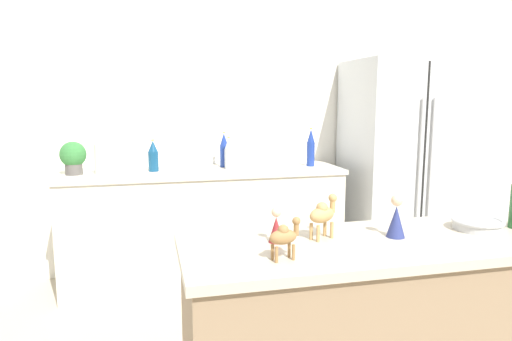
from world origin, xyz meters
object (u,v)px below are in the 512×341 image
object	(u,v)px
potted_plant	(73,157)
back_bottle_0	(224,150)
refrigerator	(399,166)
wise_man_figurine_purple	(276,227)
paper_towel_roll	(103,159)
wise_man_figurine_crimson	(396,219)
back_bottle_1	(153,156)
back_bottle_3	(311,148)
camel_figurine	(323,214)
back_bottle_2	(229,154)
fruit_bowl	(478,224)
camel_figurine_second	(284,236)

from	to	relation	value
potted_plant	back_bottle_0	world-z (taller)	back_bottle_0
refrigerator	wise_man_figurine_purple	distance (m)	2.51
paper_towel_roll	wise_man_figurine_purple	world-z (taller)	paper_towel_roll
wise_man_figurine_crimson	back_bottle_1	bearing A→B (deg)	113.90
back_bottle_3	camel_figurine	xyz separation A→B (m)	(-0.67, -1.95, -0.04)
back_bottle_3	back_bottle_0	bearing A→B (deg)	170.16
camel_figurine	wise_man_figurine_crimson	world-z (taller)	same
back_bottle_2	potted_plant	bearing A→B (deg)	-179.60
camel_figurine	wise_man_figurine_purple	bearing A→B (deg)	-179.16
back_bottle_1	fruit_bowl	size ratio (longest dim) A/B	1.18
paper_towel_roll	wise_man_figurine_crimson	distance (m)	2.32
potted_plant	camel_figurine	bearing A→B (deg)	-58.63
paper_towel_roll	potted_plant	bearing A→B (deg)	168.27
back_bottle_1	back_bottle_3	size ratio (longest dim) A/B	0.77
back_bottle_1	back_bottle_2	bearing A→B (deg)	-2.01
back_bottle_2	wise_man_figurine_purple	size ratio (longest dim) A/B	1.92
back_bottle_1	wise_man_figurine_purple	bearing A→B (deg)	-77.94
refrigerator	fruit_bowl	size ratio (longest dim) A/B	8.61
back_bottle_0	back_bottle_2	size ratio (longest dim) A/B	1.11
refrigerator	back_bottle_1	bearing A→B (deg)	177.94
back_bottle_3	camel_figurine_second	world-z (taller)	back_bottle_3
potted_plant	back_bottle_0	distance (m)	1.15
wise_man_figurine_crimson	wise_man_figurine_purple	distance (m)	0.48
camel_figurine	camel_figurine_second	distance (m)	0.29
back_bottle_2	camel_figurine	world-z (taller)	back_bottle_2
paper_towel_roll	camel_figurine_second	world-z (taller)	paper_towel_roll
paper_towel_roll	back_bottle_0	distance (m)	0.95
fruit_bowl	camel_figurine	xyz separation A→B (m)	(-0.67, 0.03, 0.07)
back_bottle_3	camel_figurine_second	distance (m)	2.32
camel_figurine	back_bottle_0	bearing A→B (deg)	91.11
potted_plant	wise_man_figurine_purple	xyz separation A→B (m)	(1.00, -1.94, -0.06)
refrigerator	wise_man_figurine_purple	size ratio (longest dim) A/B	13.27
paper_towel_roll	back_bottle_2	size ratio (longest dim) A/B	0.89
back_bottle_1	wise_man_figurine_purple	xyz separation A→B (m)	(0.42, -1.97, -0.04)
fruit_bowl	refrigerator	bearing A→B (deg)	67.87
paper_towel_roll	camel_figurine_second	distance (m)	2.22
wise_man_figurine_crimson	camel_figurine	bearing A→B (deg)	170.31
wise_man_figurine_crimson	paper_towel_roll	bearing A→B (deg)	122.88
potted_plant	back_bottle_1	world-z (taller)	same
paper_towel_roll	wise_man_figurine_crimson	xyz separation A→B (m)	(1.26, -1.95, -0.03)
back_bottle_1	camel_figurine_second	bearing A→B (deg)	-79.62
potted_plant	refrigerator	bearing A→B (deg)	-0.99
back_bottle_2	camel_figurine_second	xyz separation A→B (m)	(-0.19, -2.14, -0.02)
back_bottle_3	fruit_bowl	distance (m)	1.99
wise_man_figurine_crimson	potted_plant	bearing A→B (deg)	126.43
back_bottle_3	back_bottle_1	bearing A→B (deg)	179.15
paper_towel_roll	fruit_bowl	world-z (taller)	paper_towel_roll
back_bottle_0	wise_man_figurine_crimson	bearing A→B (deg)	-81.28
potted_plant	back_bottle_2	bearing A→B (deg)	0.40
back_bottle_3	camel_figurine	size ratio (longest dim) A/B	1.86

